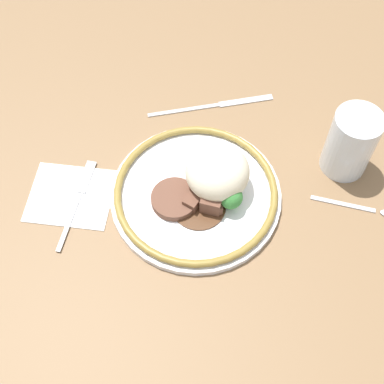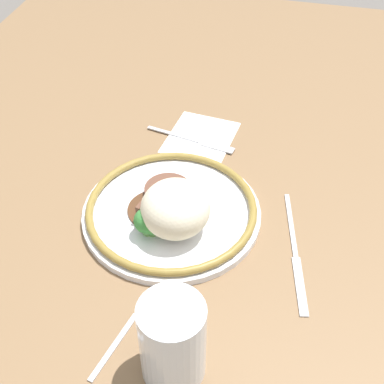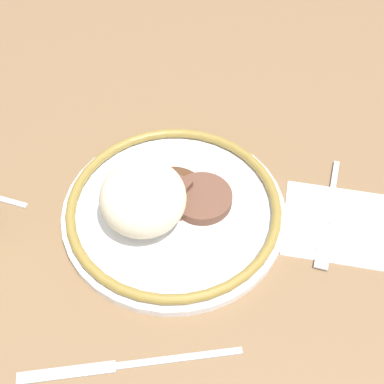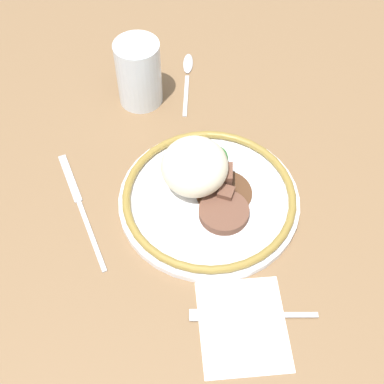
% 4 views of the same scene
% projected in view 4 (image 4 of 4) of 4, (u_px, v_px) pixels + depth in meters
% --- Properties ---
extents(ground_plane, '(8.00, 8.00, 0.00)m').
position_uv_depth(ground_plane, '(207.00, 242.00, 0.82)').
color(ground_plane, '#5B5651').
extents(dining_table, '(1.58, 1.17, 0.05)m').
position_uv_depth(dining_table, '(207.00, 234.00, 0.80)').
color(dining_table, brown).
rests_on(dining_table, ground).
extents(napkin, '(0.14, 0.13, 0.00)m').
position_uv_depth(napkin, '(243.00, 326.00, 0.69)').
color(napkin, white).
rests_on(napkin, dining_table).
extents(plate, '(0.27, 0.27, 0.09)m').
position_uv_depth(plate, '(206.00, 187.00, 0.79)').
color(plate, white).
rests_on(plate, dining_table).
extents(juice_glass, '(0.08, 0.08, 0.12)m').
position_uv_depth(juice_glass, '(139.00, 76.00, 0.90)').
color(juice_glass, yellow).
rests_on(juice_glass, dining_table).
extents(fork, '(0.04, 0.17, 0.00)m').
position_uv_depth(fork, '(241.00, 315.00, 0.70)').
color(fork, '#B7B7BC').
rests_on(fork, napkin).
extents(knife, '(0.22, 0.06, 0.00)m').
position_uv_depth(knife, '(80.00, 205.00, 0.80)').
color(knife, '#B7B7BC').
rests_on(knife, dining_table).
extents(spoon, '(0.16, 0.05, 0.01)m').
position_uv_depth(spoon, '(188.00, 71.00, 0.98)').
color(spoon, '#B7B7BC').
rests_on(spoon, dining_table).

